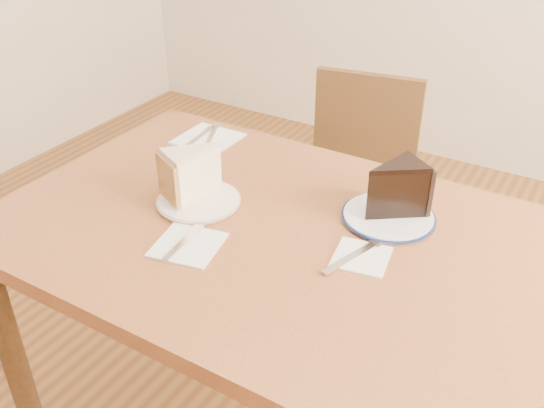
{
  "coord_description": "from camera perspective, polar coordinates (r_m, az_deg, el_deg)",
  "views": [
    {
      "loc": [
        0.56,
        -0.93,
        1.48
      ],
      "look_at": [
        -0.0,
        0.01,
        0.8
      ],
      "focal_mm": 40.0,
      "sensor_mm": 36.0,
      "label": 1
    }
  ],
  "objects": [
    {
      "name": "napkin_cream",
      "position": [
        1.27,
        -7.92,
        -3.82
      ],
      "size": [
        0.15,
        0.15,
        0.0
      ],
      "primitive_type": "cube",
      "rotation": [
        0.0,
        0.0,
        0.2
      ],
      "color": "white",
      "rests_on": "table"
    },
    {
      "name": "napkin_spare",
      "position": [
        1.7,
        -6.05,
        6.14
      ],
      "size": [
        0.16,
        0.16,
        0.0
      ],
      "primitive_type": "cube",
      "rotation": [
        0.0,
        0.0,
        0.0
      ],
      "color": "white",
      "rests_on": "table"
    },
    {
      "name": "chocolate_cake",
      "position": [
        1.33,
        11.23,
        1.08
      ],
      "size": [
        0.15,
        0.16,
        0.11
      ],
      "primitive_type": null,
      "rotation": [
        0.0,
        0.0,
        2.54
      ],
      "color": "black",
      "rests_on": "plate_navy"
    },
    {
      "name": "fork_cream",
      "position": [
        1.27,
        -8.44,
        -3.66
      ],
      "size": [
        0.03,
        0.14,
        0.0
      ],
      "primitive_type": "cube",
      "rotation": [
        0.0,
        0.0,
        0.11
      ],
      "color": "silver",
      "rests_on": "napkin_cream"
    },
    {
      "name": "knife_navy",
      "position": [
        1.23,
        7.67,
        -4.89
      ],
      "size": [
        0.07,
        0.17,
        0.0
      ],
      "primitive_type": "cube",
      "rotation": [
        0.0,
        0.0,
        -0.31
      ],
      "color": "silver",
      "rests_on": "napkin_navy"
    },
    {
      "name": "plate_cream",
      "position": [
        1.4,
        -6.92,
        0.3
      ],
      "size": [
        0.19,
        0.19,
        0.01
      ],
      "primitive_type": "cylinder",
      "color": "silver",
      "rests_on": "table"
    },
    {
      "name": "knife_spare",
      "position": [
        1.7,
        -6.93,
        6.21
      ],
      "size": [
        0.03,
        0.16,
        0.0
      ],
      "primitive_type": "cube",
      "rotation": [
        0.0,
        0.0,
        0.11
      ],
      "color": "silver",
      "rests_on": "napkin_spare"
    },
    {
      "name": "fork_spare",
      "position": [
        1.72,
        -5.62,
        6.62
      ],
      "size": [
        0.07,
        0.13,
        0.0
      ],
      "primitive_type": "cube",
      "rotation": [
        0.0,
        0.0,
        0.42
      ],
      "color": "white",
      "rests_on": "napkin_spare"
    },
    {
      "name": "table",
      "position": [
        1.37,
        -0.16,
        -5.61
      ],
      "size": [
        1.2,
        0.8,
        0.75
      ],
      "color": "#522A16",
      "rests_on": "ground"
    },
    {
      "name": "napkin_navy",
      "position": [
        1.23,
        8.4,
        -4.94
      ],
      "size": [
        0.12,
        0.12,
        0.0
      ],
      "primitive_type": "cube",
      "rotation": [
        0.0,
        0.0,
        0.17
      ],
      "color": "white",
      "rests_on": "table"
    },
    {
      "name": "plate_navy",
      "position": [
        1.36,
        10.89,
        -1.17
      ],
      "size": [
        0.2,
        0.2,
        0.01
      ],
      "primitive_type": "cylinder",
      "color": "white",
      "rests_on": "table"
    },
    {
      "name": "chair_far",
      "position": [
        2.01,
        7.56,
        0.94
      ],
      "size": [
        0.47,
        0.47,
        0.83
      ],
      "rotation": [
        0.0,
        0.0,
        3.31
      ],
      "color": "black",
      "rests_on": "ground"
    },
    {
      "name": "carrot_cake",
      "position": [
        1.4,
        -7.15,
        2.89
      ],
      "size": [
        0.14,
        0.16,
        0.1
      ],
      "primitive_type": null,
      "rotation": [
        0.0,
        0.0,
        -0.45
      ],
      "color": "#F9EDCE",
      "rests_on": "plate_cream"
    }
  ]
}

